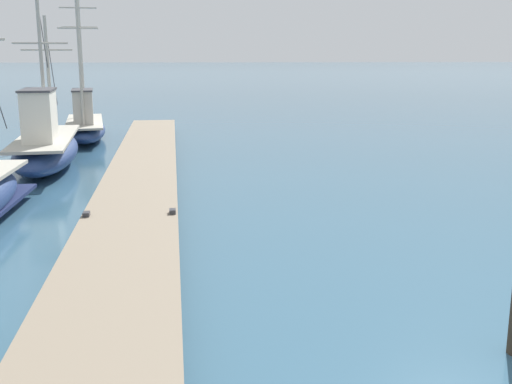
% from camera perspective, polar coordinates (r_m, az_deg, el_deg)
% --- Properties ---
extents(floating_dock, '(3.14, 24.15, 0.53)m').
position_cam_1_polar(floating_dock, '(16.67, -10.38, 1.82)').
color(floating_dock, gray).
rests_on(floating_dock, ground).
extents(fishing_boat_0, '(2.61, 7.46, 6.68)m').
position_cam_1_polar(fishing_boat_0, '(25.83, -15.39, 6.02)').
color(fishing_boat_0, navy).
rests_on(fishing_boat_0, ground).
extents(fishing_boat_3, '(2.58, 7.10, 5.28)m').
position_cam_1_polar(fishing_boat_3, '(19.85, -18.66, 4.05)').
color(fishing_boat_3, navy).
rests_on(fishing_boat_3, ground).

